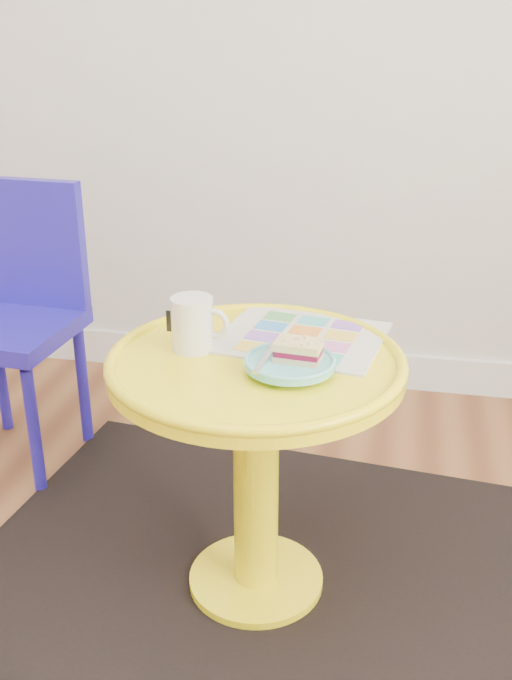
% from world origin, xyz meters
% --- Properties ---
extents(rug, '(1.41, 1.23, 0.01)m').
position_xyz_m(rug, '(0.60, 0.95, 0.00)').
color(rug, black).
rests_on(rug, ground).
extents(side_table, '(0.57, 0.57, 0.54)m').
position_xyz_m(side_table, '(0.60, 0.95, 0.39)').
color(side_table, yellow).
rests_on(side_table, ground).
extents(chair, '(0.36, 0.36, 0.76)m').
position_xyz_m(chair, '(-0.15, 1.40, 0.44)').
color(chair, '#241BB0').
rests_on(chair, ground).
extents(newspaper, '(0.36, 0.32, 0.01)m').
position_xyz_m(newspaper, '(0.67, 1.07, 0.55)').
color(newspaper, silver).
rests_on(newspaper, side_table).
extents(mug, '(0.12, 0.08, 0.11)m').
position_xyz_m(mug, '(0.47, 0.97, 0.60)').
color(mug, white).
rests_on(mug, side_table).
extents(plate, '(0.17, 0.17, 0.02)m').
position_xyz_m(plate, '(0.67, 0.91, 0.56)').
color(plate, '#5EC8C8').
rests_on(plate, newspaper).
extents(cake_slice, '(0.09, 0.06, 0.04)m').
position_xyz_m(cake_slice, '(0.69, 0.91, 0.59)').
color(cake_slice, '#D3BC8C').
rests_on(cake_slice, plate).
extents(fork, '(0.03, 0.14, 0.00)m').
position_xyz_m(fork, '(0.63, 0.91, 0.57)').
color(fork, silver).
rests_on(fork, plate).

